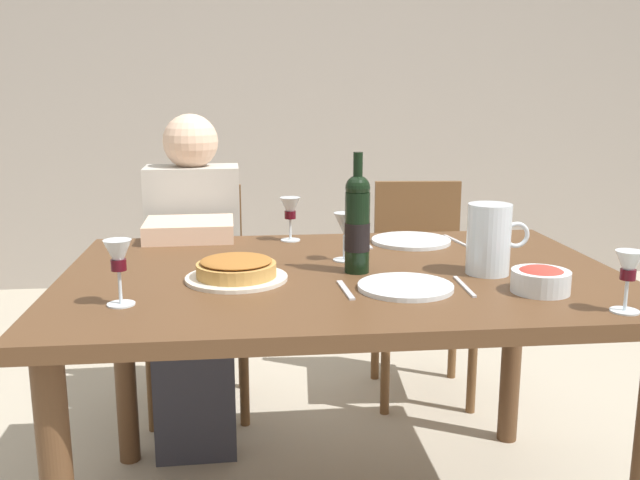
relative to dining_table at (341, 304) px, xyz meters
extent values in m
cube|color=#A3998E|center=(0.00, 2.68, 0.73)|extent=(8.00, 0.10, 2.80)
cube|color=brown|center=(0.00, 0.00, 0.07)|extent=(1.50, 1.00, 0.04)
cylinder|color=brown|center=(-0.67, 0.42, -0.31)|extent=(0.07, 0.07, 0.72)
cylinder|color=brown|center=(0.67, 0.42, -0.31)|extent=(0.07, 0.07, 0.72)
cylinder|color=black|center=(0.04, -0.01, 0.20)|extent=(0.07, 0.07, 0.22)
sphere|color=black|center=(0.04, -0.01, 0.32)|extent=(0.07, 0.07, 0.07)
cylinder|color=black|center=(0.04, -0.01, 0.37)|extent=(0.03, 0.03, 0.09)
cylinder|color=black|center=(0.04, -0.01, 0.19)|extent=(0.07, 0.07, 0.08)
cylinder|color=silver|center=(0.39, -0.07, 0.19)|extent=(0.12, 0.12, 0.19)
cylinder|color=silver|center=(0.39, -0.07, 0.15)|extent=(0.11, 0.11, 0.11)
torus|color=silver|center=(0.46, -0.07, 0.20)|extent=(0.07, 0.01, 0.07)
cylinder|color=silver|center=(-0.28, -0.06, 0.10)|extent=(0.27, 0.27, 0.01)
cylinder|color=#C18E47|center=(-0.28, -0.06, 0.12)|extent=(0.21, 0.21, 0.03)
ellipsoid|color=#9E6028|center=(-0.28, -0.06, 0.14)|extent=(0.19, 0.19, 0.02)
cylinder|color=silver|center=(0.45, -0.25, 0.12)|extent=(0.14, 0.14, 0.05)
ellipsoid|color=#B2382D|center=(0.45, -0.25, 0.14)|extent=(0.12, 0.12, 0.04)
cylinder|color=silver|center=(-0.11, 0.41, 0.09)|extent=(0.06, 0.06, 0.00)
cylinder|color=silver|center=(-0.11, 0.41, 0.13)|extent=(0.01, 0.01, 0.07)
cone|color=silver|center=(-0.11, 0.41, 0.20)|extent=(0.07, 0.07, 0.07)
cylinder|color=#470A14|center=(-0.11, 0.41, 0.18)|extent=(0.04, 0.04, 0.03)
cylinder|color=silver|center=(0.58, -0.42, 0.09)|extent=(0.06, 0.06, 0.00)
cylinder|color=silver|center=(0.58, -0.42, 0.13)|extent=(0.01, 0.01, 0.07)
cone|color=silver|center=(0.58, -0.42, 0.20)|extent=(0.06, 0.06, 0.07)
cylinder|color=#470A14|center=(0.58, -0.42, 0.18)|extent=(0.03, 0.03, 0.02)
cylinder|color=silver|center=(0.02, 0.12, 0.09)|extent=(0.06, 0.06, 0.00)
cylinder|color=silver|center=(0.02, 0.12, 0.13)|extent=(0.01, 0.01, 0.07)
cone|color=silver|center=(0.02, 0.12, 0.20)|extent=(0.06, 0.06, 0.07)
cylinder|color=silver|center=(-0.55, -0.25, 0.09)|extent=(0.06, 0.06, 0.00)
cylinder|color=silver|center=(-0.55, -0.25, 0.13)|extent=(0.01, 0.01, 0.07)
cone|color=silver|center=(-0.55, -0.25, 0.21)|extent=(0.06, 0.06, 0.07)
cylinder|color=#470A14|center=(-0.55, -0.25, 0.19)|extent=(0.04, 0.04, 0.03)
cylinder|color=silver|center=(0.27, 0.34, 0.10)|extent=(0.25, 0.25, 0.01)
cylinder|color=silver|center=(0.13, -0.19, 0.10)|extent=(0.24, 0.24, 0.01)
cube|color=silver|center=(0.12, 0.34, 0.09)|extent=(0.02, 0.16, 0.00)
cube|color=silver|center=(0.42, 0.34, 0.09)|extent=(0.03, 0.18, 0.00)
cube|color=silver|center=(0.28, -0.19, 0.09)|extent=(0.02, 0.18, 0.00)
cube|color=silver|center=(-0.02, -0.19, 0.09)|extent=(0.02, 0.16, 0.00)
cube|color=brown|center=(-0.45, 0.80, -0.21)|extent=(0.41, 0.41, 0.02)
cube|color=brown|center=(-0.45, 0.98, 0.00)|extent=(0.36, 0.04, 0.40)
cylinder|color=brown|center=(-0.62, 0.63, -0.44)|extent=(0.04, 0.04, 0.45)
cylinder|color=brown|center=(-0.28, 0.63, -0.44)|extent=(0.04, 0.04, 0.45)
cylinder|color=brown|center=(-0.62, 0.97, -0.44)|extent=(0.04, 0.04, 0.45)
cylinder|color=brown|center=(-0.28, 0.97, -0.44)|extent=(0.04, 0.04, 0.45)
cube|color=#B7B2A8|center=(-0.45, 0.76, 0.05)|extent=(0.34, 0.21, 0.50)
sphere|color=beige|center=(-0.45, 0.76, 0.39)|extent=(0.20, 0.20, 0.20)
cube|color=#33333D|center=(-0.45, 0.57, -0.20)|extent=(0.31, 0.39, 0.14)
cube|color=#33333D|center=(-0.44, 0.42, -0.47)|extent=(0.27, 0.13, 0.40)
cube|color=beige|center=(-0.44, 0.48, 0.12)|extent=(0.29, 0.25, 0.06)
cube|color=brown|center=(0.45, 0.83, -0.21)|extent=(0.43, 0.43, 0.02)
cube|color=brown|center=(0.46, 1.01, 0.00)|extent=(0.36, 0.06, 0.40)
cylinder|color=brown|center=(0.27, 0.67, -0.44)|extent=(0.04, 0.04, 0.45)
cylinder|color=brown|center=(0.61, 0.64, -0.44)|extent=(0.04, 0.04, 0.45)
cylinder|color=brown|center=(0.29, 1.01, -0.44)|extent=(0.04, 0.04, 0.45)
cylinder|color=brown|center=(0.63, 0.98, -0.44)|extent=(0.04, 0.04, 0.45)
camera|label=1|loc=(-0.26, -1.81, 0.57)|focal=38.96mm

